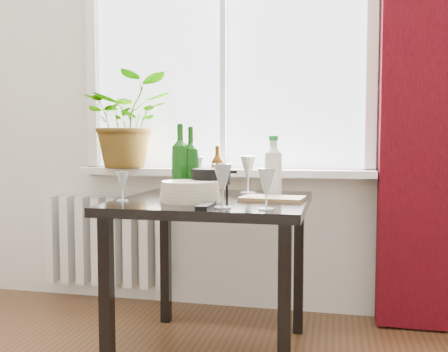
% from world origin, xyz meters
% --- Properties ---
extents(window, '(1.72, 0.08, 1.62)m').
position_xyz_m(window, '(0.00, 2.22, 1.60)').
color(window, white).
rests_on(window, ground).
extents(windowsill, '(1.72, 0.20, 0.04)m').
position_xyz_m(windowsill, '(0.00, 2.15, 0.82)').
color(windowsill, white).
rests_on(windowsill, ground).
extents(curtain, '(0.50, 0.12, 2.56)m').
position_xyz_m(curtain, '(1.12, 2.12, 1.30)').
color(curtain, '#39050B').
rests_on(curtain, ground).
extents(radiator, '(0.80, 0.10, 0.55)m').
position_xyz_m(radiator, '(-0.75, 2.18, 0.38)').
color(radiator, white).
rests_on(radiator, ground).
extents(table, '(0.85, 0.85, 0.74)m').
position_xyz_m(table, '(0.10, 1.55, 0.65)').
color(table, black).
rests_on(table, ground).
extents(potted_plant, '(0.64, 0.61, 0.55)m').
position_xyz_m(potted_plant, '(-0.56, 2.10, 1.12)').
color(potted_plant, '#247D21').
rests_on(potted_plant, windowsill).
extents(wine_bottle_left, '(0.11, 0.11, 0.36)m').
position_xyz_m(wine_bottle_left, '(-0.09, 1.63, 0.92)').
color(wine_bottle_left, '#0F470D').
rests_on(wine_bottle_left, table).
extents(wine_bottle_right, '(0.08, 0.08, 0.34)m').
position_xyz_m(wine_bottle_right, '(-0.04, 1.66, 0.91)').
color(wine_bottle_right, '#0D430D').
rests_on(wine_bottle_right, table).
extents(bottle_amber, '(0.07, 0.07, 0.24)m').
position_xyz_m(bottle_amber, '(0.06, 1.79, 0.86)').
color(bottle_amber, '#69320B').
rests_on(bottle_amber, table).
extents(cleaning_bottle, '(0.10, 0.10, 0.29)m').
position_xyz_m(cleaning_bottle, '(0.35, 1.73, 0.89)').
color(cleaning_bottle, white).
rests_on(cleaning_bottle, table).
extents(wineglass_front_right, '(0.10, 0.10, 0.18)m').
position_xyz_m(wineglass_front_right, '(0.21, 1.23, 0.83)').
color(wineglass_front_right, silver).
rests_on(wineglass_front_right, table).
extents(wineglass_far_right, '(0.09, 0.09, 0.16)m').
position_xyz_m(wineglass_far_right, '(0.39, 1.23, 0.82)').
color(wineglass_far_right, white).
rests_on(wineglass_far_right, table).
extents(wineglass_back_center, '(0.09, 0.09, 0.20)m').
position_xyz_m(wineglass_back_center, '(0.21, 1.81, 0.84)').
color(wineglass_back_center, silver).
rests_on(wineglass_back_center, table).
extents(wineglass_back_left, '(0.09, 0.09, 0.19)m').
position_xyz_m(wineglass_back_left, '(-0.07, 1.86, 0.83)').
color(wineglass_back_left, silver).
rests_on(wineglass_back_left, table).
extents(wineglass_front_left, '(0.07, 0.07, 0.13)m').
position_xyz_m(wineglass_front_left, '(-0.27, 1.36, 0.81)').
color(wineglass_front_left, silver).
rests_on(wineglass_front_left, table).
extents(plate_stack, '(0.32, 0.32, 0.09)m').
position_xyz_m(plate_stack, '(0.02, 1.42, 0.78)').
color(plate_stack, beige).
rests_on(plate_stack, table).
extents(fondue_pot, '(0.21, 0.19, 0.14)m').
position_xyz_m(fondue_pot, '(0.09, 1.54, 0.81)').
color(fondue_pot, black).
rests_on(fondue_pot, table).
extents(tv_remote, '(0.05, 0.16, 0.02)m').
position_xyz_m(tv_remote, '(0.15, 1.23, 0.75)').
color(tv_remote, black).
rests_on(tv_remote, table).
extents(cutting_board, '(0.29, 0.20, 0.01)m').
position_xyz_m(cutting_board, '(0.37, 1.55, 0.75)').
color(cutting_board, '#9D7647').
rests_on(cutting_board, table).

